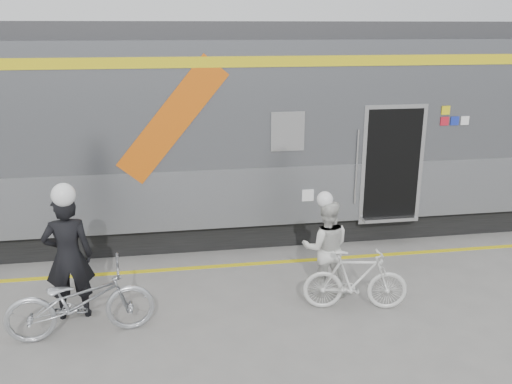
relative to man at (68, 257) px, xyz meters
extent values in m
plane|color=slate|center=(2.87, -0.82, -0.92)|extent=(90.00, 90.00, 0.00)
cube|color=black|center=(3.34, 3.38, -0.67)|extent=(24.00, 2.70, 0.50)
cube|color=#9EA0A5|center=(3.34, 3.38, 0.13)|extent=(24.00, 3.00, 1.10)
cube|color=#5C5F64|center=(3.34, 3.38, 1.78)|extent=(24.00, 3.00, 2.20)
cube|color=#38383A|center=(3.34, 3.38, 3.03)|extent=(24.00, 2.64, 0.30)
cube|color=gold|center=(3.34, 1.87, 2.53)|extent=(24.00, 0.02, 0.18)
cube|color=#CD560C|center=(1.54, 1.87, 1.58)|extent=(1.96, 0.01, 2.19)
cube|color=black|center=(3.54, 1.87, 1.33)|extent=(0.55, 0.02, 0.65)
cube|color=black|center=(5.54, 2.08, 0.63)|extent=(1.05, 0.45, 2.10)
cube|color=silver|center=(5.54, 1.87, 0.63)|extent=(1.20, 0.02, 2.25)
cylinder|color=silver|center=(4.84, 1.85, 0.63)|extent=(0.04, 0.04, 1.40)
cube|color=silver|center=(5.54, 1.83, -0.40)|extent=(1.05, 0.25, 0.06)
cube|color=gold|center=(6.49, 1.87, 1.63)|extent=(0.16, 0.01, 0.16)
cube|color=red|center=(6.49, 1.87, 1.43)|extent=(0.16, 0.01, 0.16)
cube|color=#182A9C|center=(6.69, 1.87, 1.43)|extent=(0.16, 0.01, 0.16)
cube|color=silver|center=(6.89, 1.87, 1.43)|extent=(0.16, 0.01, 0.16)
cube|color=silver|center=(3.94, 1.87, 0.13)|extent=(0.22, 0.01, 0.22)
cube|color=gold|center=(2.87, 1.33, -0.92)|extent=(24.00, 0.12, 0.01)
imported|color=black|center=(0.00, 0.00, 0.00)|extent=(0.72, 0.51, 1.85)
imported|color=#AEB1B6|center=(0.20, -0.55, -0.42)|extent=(2.00, 0.88, 1.02)
imported|color=silver|center=(3.77, 0.09, -0.16)|extent=(0.84, 0.71, 1.53)
imported|color=silver|center=(4.07, -0.46, -0.46)|extent=(1.59, 0.71, 0.93)
sphere|color=white|center=(0.00, 0.00, 1.08)|extent=(0.32, 0.32, 0.32)
sphere|color=white|center=(3.77, 0.09, 0.72)|extent=(0.24, 0.24, 0.24)
camera|label=1|loc=(1.47, -7.32, 3.10)|focal=38.00mm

